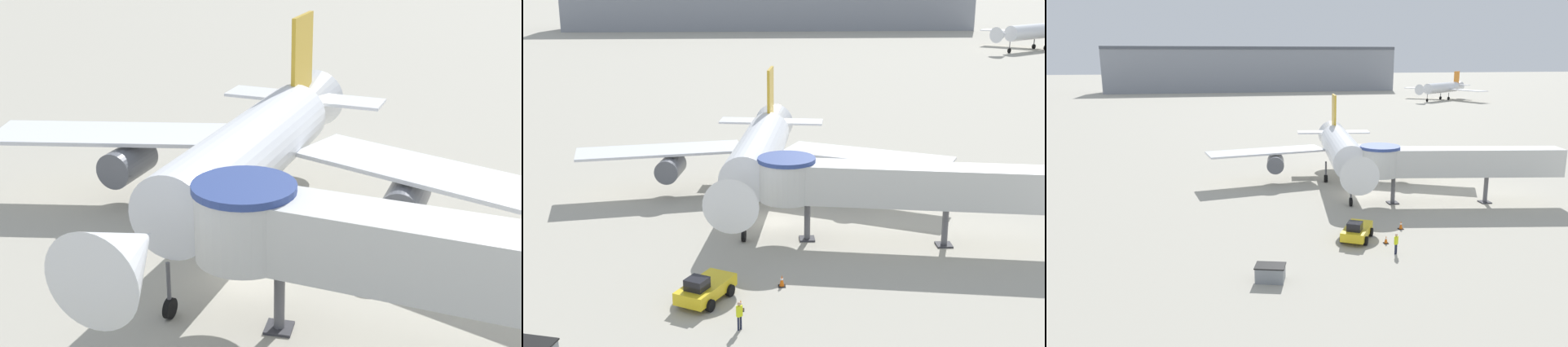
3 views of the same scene
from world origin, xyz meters
TOP-DOWN VIEW (x-y plane):
  - ground_plane at (0.00, 0.00)m, footprint 800.00×800.00m
  - main_airplane at (-0.79, 4.74)m, footprint 32.04×25.80m
  - jet_bridge at (7.88, -4.79)m, footprint 20.68×6.41m
  - pushback_tug_yellow at (-4.22, -13.56)m, footprint 3.65×4.50m
  - traffic_cone_near_nose at (0.39, -11.76)m, footprint 0.46×0.46m
  - traffic_cone_apron_front at (-2.10, -14.86)m, footprint 0.40×0.40m
  - ground_crew_marshaller at (-2.13, -17.18)m, footprint 0.36×0.34m
  - background_jet_orange_tail at (64.38, 113.93)m, footprint 25.50×26.69m

SIDE VIEW (x-z plane):
  - ground_plane at x=0.00m, z-range 0.00..0.00m
  - traffic_cone_apron_front at x=-2.10m, z-range -0.02..0.65m
  - traffic_cone_near_nose at x=0.39m, z-range -0.02..0.74m
  - pushback_tug_yellow at x=-4.22m, z-range -0.10..1.67m
  - ground_crew_marshaller at x=-2.13m, z-range 0.13..1.78m
  - main_airplane at x=-0.79m, z-range -0.78..9.27m
  - background_jet_orange_tail at x=64.38m, z-range -0.57..9.11m
  - jet_bridge at x=7.88m, z-range 1.36..7.44m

